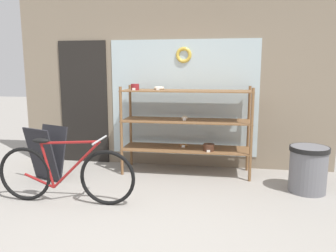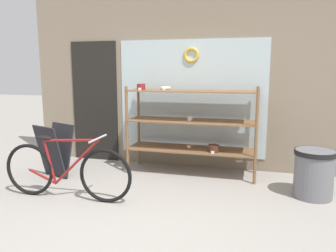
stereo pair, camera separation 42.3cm
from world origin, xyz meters
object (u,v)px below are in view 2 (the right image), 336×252
at_px(bicycle, 66,171).
at_px(sandwich_board, 55,151).
at_px(trash_bin, 314,172).
at_px(display_case, 191,122).

height_order(bicycle, sandwich_board, bicycle).
bearing_deg(trash_bin, sandwich_board, -178.13).
distance_m(display_case, sandwich_board, 2.13).
xyz_separation_m(bicycle, trash_bin, (3.02, 0.86, -0.03)).
height_order(display_case, trash_bin, display_case).
height_order(sandwich_board, trash_bin, sandwich_board).
relative_size(display_case, bicycle, 1.14).
distance_m(sandwich_board, trash_bin, 3.67).
distance_m(display_case, bicycle, 1.99).
height_order(display_case, sandwich_board, display_case).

